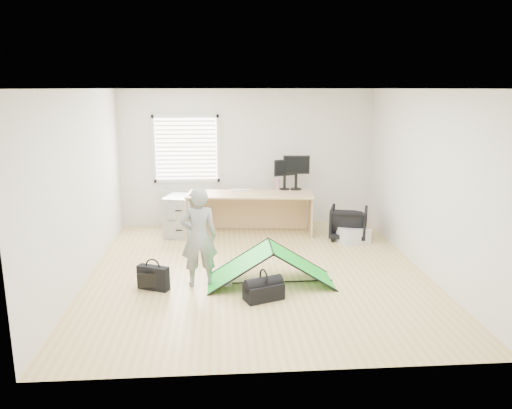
{
  "coord_description": "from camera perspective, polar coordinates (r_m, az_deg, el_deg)",
  "views": [
    {
      "loc": [
        -0.55,
        -7.1,
        2.71
      ],
      "look_at": [
        0.0,
        0.4,
        0.95
      ],
      "focal_mm": 35.0,
      "sensor_mm": 36.0,
      "label": 1
    }
  ],
  "objects": [
    {
      "name": "ground",
      "position": [
        7.62,
        0.22,
        -7.66
      ],
      "size": [
        5.5,
        5.5,
        0.0
      ],
      "primitive_type": "plane",
      "color": "tan",
      "rests_on": "ground"
    },
    {
      "name": "window",
      "position": [
        9.9,
        -7.99,
        6.31
      ],
      "size": [
        1.2,
        0.06,
        1.2
      ],
      "primitive_type": "cube",
      "color": "silver",
      "rests_on": "back_wall"
    },
    {
      "name": "monitor_right",
      "position": [
        9.65,
        4.6,
        3.14
      ],
      "size": [
        0.51,
        0.15,
        0.49
      ],
      "primitive_type": "cube",
      "rotation": [
        0.0,
        0.0,
        -0.07
      ],
      "color": "black",
      "rests_on": "desk"
    },
    {
      "name": "person",
      "position": [
        6.94,
        -6.55,
        -3.72
      ],
      "size": [
        0.55,
        0.4,
        1.4
      ],
      "primitive_type": "imported",
      "rotation": [
        0.0,
        0.0,
        3.27
      ],
      "color": "gray",
      "rests_on": "ground"
    },
    {
      "name": "keyboard",
      "position": [
        9.57,
        -1.64,
        1.68
      ],
      "size": [
        0.44,
        0.17,
        0.02
      ],
      "primitive_type": "cube",
      "rotation": [
        0.0,
        0.0,
        0.05
      ],
      "color": "beige",
      "rests_on": "desk"
    },
    {
      "name": "white_box",
      "position": [
        7.11,
        -3.3,
        -8.77
      ],
      "size": [
        0.14,
        0.14,
        0.11
      ],
      "primitive_type": "cube",
      "rotation": [
        0.0,
        0.0,
        0.36
      ],
      "color": "silver",
      "rests_on": "ground"
    },
    {
      "name": "monitor_left",
      "position": [
        9.63,
        3.28,
        2.98
      ],
      "size": [
        0.46,
        0.26,
        0.43
      ],
      "primitive_type": "cube",
      "rotation": [
        0.0,
        0.0,
        0.39
      ],
      "color": "black",
      "rests_on": "desk"
    },
    {
      "name": "duffel_bag",
      "position": [
        6.63,
        0.88,
        -9.93
      ],
      "size": [
        0.56,
        0.42,
        0.22
      ],
      "primitive_type": "cube",
      "rotation": [
        0.0,
        0.0,
        0.36
      ],
      "color": "black",
      "rests_on": "ground"
    },
    {
      "name": "laptop_bag",
      "position": [
        7.06,
        -11.65,
        -8.21
      ],
      "size": [
        0.46,
        0.31,
        0.33
      ],
      "primitive_type": "cube",
      "rotation": [
        0.0,
        0.0,
        -0.43
      ],
      "color": "black",
      "rests_on": "ground"
    },
    {
      "name": "tote_bag",
      "position": [
        10.05,
        -5.58,
        -1.39
      ],
      "size": [
        0.33,
        0.15,
        0.39
      ],
      "primitive_type": "cube",
      "rotation": [
        0.0,
        0.0,
        0.03
      ],
      "color": "teal",
      "rests_on": "ground"
    },
    {
      "name": "office_chair",
      "position": [
        9.28,
        10.52,
        -2.1
      ],
      "size": [
        0.82,
        0.83,
        0.6
      ],
      "primitive_type": "imported",
      "rotation": [
        0.0,
        0.0,
        2.82
      ],
      "color": "black",
      "rests_on": "ground"
    },
    {
      "name": "storage_crate",
      "position": [
        9.11,
        11.08,
        -3.44
      ],
      "size": [
        0.6,
        0.5,
        0.29
      ],
      "primitive_type": "cube",
      "rotation": [
        0.0,
        0.0,
        0.32
      ],
      "color": "silver",
      "rests_on": "ground"
    },
    {
      "name": "desk",
      "position": [
        9.38,
        -0.69,
        -1.1
      ],
      "size": [
        2.39,
        0.96,
        0.79
      ],
      "primitive_type": "cube",
      "rotation": [
        0.0,
        0.0,
        -0.1
      ],
      "color": "tan",
      "rests_on": "ground"
    },
    {
      "name": "radiator",
      "position": [
        10.05,
        -7.8,
        0.05
      ],
      "size": [
        1.0,
        0.12,
        0.6
      ],
      "primitive_type": "cube",
      "color": "silver",
      "rests_on": "back_wall"
    },
    {
      "name": "filing_cabinet",
      "position": [
        9.44,
        -8.65,
        -1.28
      ],
      "size": [
        0.64,
        0.75,
        0.76
      ],
      "primitive_type": "cube",
      "rotation": [
        0.0,
        0.0,
        -0.26
      ],
      "color": "#949799",
      "rests_on": "ground"
    },
    {
      "name": "back_wall",
      "position": [
        9.96,
        -1.0,
        5.32
      ],
      "size": [
        5.0,
        0.02,
        2.7
      ],
      "primitive_type": "cube",
      "color": "silver",
      "rests_on": "ground"
    },
    {
      "name": "thermos",
      "position": [
        9.65,
        2.52,
        2.38
      ],
      "size": [
        0.07,
        0.07,
        0.22
      ],
      "primitive_type": "cylinder",
      "rotation": [
        0.0,
        0.0,
        -0.16
      ],
      "color": "#C36D80",
      "rests_on": "desk"
    },
    {
      "name": "kite",
      "position": [
        7.09,
        1.69,
        -6.89
      ],
      "size": [
        1.78,
        0.78,
        0.55
      ],
      "primitive_type": null,
      "rotation": [
        0.0,
        0.0,
        -0.0
      ],
      "color": "green",
      "rests_on": "ground"
    }
  ]
}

